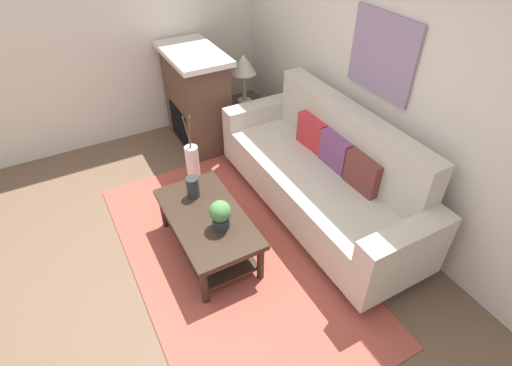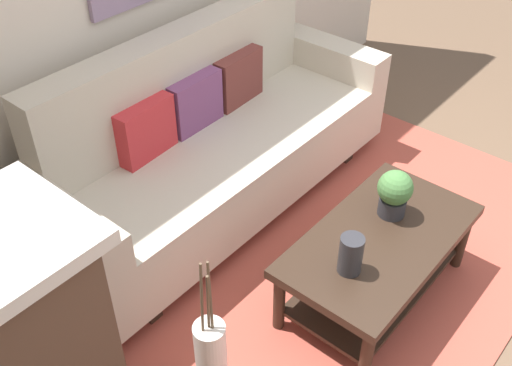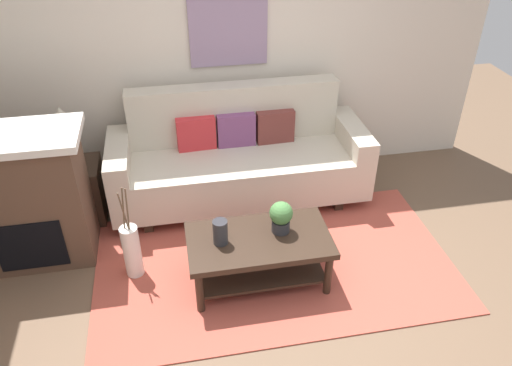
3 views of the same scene
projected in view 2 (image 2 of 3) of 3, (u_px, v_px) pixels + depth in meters
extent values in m
plane|color=brown|center=(445.00, 310.00, 3.16)|extent=(8.93, 8.93, 0.00)
cube|color=#B24C3D|center=(364.00, 264.00, 3.41)|extent=(2.93, 1.67, 0.01)
cube|color=beige|center=(221.00, 164.00, 3.63)|extent=(1.99, 0.84, 0.40)
cube|color=beige|center=(177.00, 77.00, 3.49)|extent=(1.99, 0.20, 0.56)
cube|color=beige|center=(66.00, 252.00, 2.91)|extent=(0.20, 0.84, 0.60)
cube|color=beige|center=(326.00, 81.00, 4.22)|extent=(0.20, 0.84, 0.60)
cube|color=#332319|center=(110.00, 279.00, 3.25)|extent=(0.08, 0.74, 0.12)
cube|color=#332319|center=(307.00, 136.00, 4.33)|extent=(0.08, 0.74, 0.12)
cube|color=red|center=(145.00, 130.00, 3.27)|extent=(0.37, 0.14, 0.32)
cube|color=#7A4270|center=(194.00, 102.00, 3.50)|extent=(0.36, 0.12, 0.32)
cube|color=brown|center=(237.00, 78.00, 3.72)|extent=(0.36, 0.14, 0.32)
cube|color=#332319|center=(381.00, 240.00, 3.00)|extent=(1.10, 0.60, 0.05)
cube|color=#332319|center=(374.00, 279.00, 3.17)|extent=(0.98, 0.50, 0.02)
cylinder|color=#332319|center=(366.00, 357.00, 2.71)|extent=(0.06, 0.06, 0.38)
cylinder|color=#332319|center=(462.00, 241.00, 3.30)|extent=(0.06, 0.06, 0.38)
cylinder|color=#332319|center=(279.00, 302.00, 2.96)|extent=(0.06, 0.06, 0.38)
cylinder|color=#332319|center=(382.00, 203.00, 3.55)|extent=(0.06, 0.06, 0.38)
cylinder|color=#2D2D33|center=(351.00, 255.00, 2.74)|extent=(0.11, 0.11, 0.20)
cylinder|color=#2D2D33|center=(392.00, 206.00, 3.08)|extent=(0.14, 0.14, 0.10)
sphere|color=#497C40|center=(395.00, 188.00, 3.01)|extent=(0.18, 0.18, 0.18)
cylinder|color=white|center=(211.00, 362.00, 2.64)|extent=(0.14, 0.14, 0.47)
cylinder|color=brown|center=(210.00, 296.00, 2.39)|extent=(0.03, 0.03, 0.36)
cylinder|color=brown|center=(202.00, 298.00, 2.38)|extent=(0.04, 0.03, 0.36)
cylinder|color=brown|center=(208.00, 303.00, 2.36)|extent=(0.04, 0.05, 0.36)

